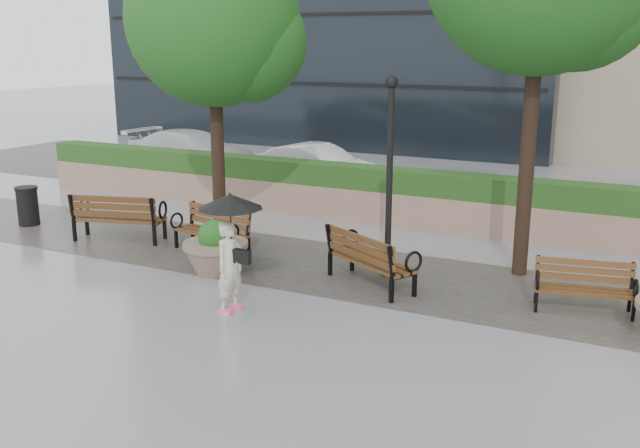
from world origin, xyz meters
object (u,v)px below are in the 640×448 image
at_px(car_left, 193,152).
at_px(pedestrian, 230,241).
at_px(bench_1, 212,239).
at_px(planter_left, 216,252).
at_px(bench_3, 583,298).
at_px(lamppost, 389,191).
at_px(bench_2, 370,270).
at_px(bench_0, 119,227).
at_px(trash_bin, 28,207).
at_px(car_right, 318,167).

distance_m(car_left, pedestrian, 13.04).
distance_m(bench_1, car_left, 9.53).
xyz_separation_m(planter_left, pedestrian, (1.41, -1.58, 0.79)).
height_order(bench_3, lamppost, lamppost).
distance_m(lamppost, pedestrian, 3.36).
bearing_deg(car_left, lamppost, -121.59).
distance_m(bench_2, bench_3, 3.68).
bearing_deg(bench_3, bench_0, 168.92).
distance_m(trash_bin, car_right, 8.27).
xyz_separation_m(bench_2, lamppost, (0.05, 0.73, 1.35)).
bearing_deg(trash_bin, bench_1, 0.90).
bearing_deg(bench_3, bench_1, 167.64).
bearing_deg(planter_left, bench_3, 8.27).
relative_size(lamppost, car_left, 0.76).
xyz_separation_m(planter_left, lamppost, (3.04, 1.33, 1.24)).
xyz_separation_m(bench_1, car_right, (-0.96, 6.92, 0.40)).
bearing_deg(pedestrian, bench_3, -54.00).
height_order(bench_2, planter_left, planter_left).
bearing_deg(planter_left, bench_2, 11.24).
distance_m(bench_1, lamppost, 4.15).
bearing_deg(pedestrian, trash_bin, 81.30).
bearing_deg(trash_bin, bench_2, -2.65).
relative_size(car_left, car_right, 1.21).
relative_size(bench_0, pedestrian, 1.08).
relative_size(bench_2, trash_bin, 2.24).
bearing_deg(car_right, trash_bin, 158.87).
distance_m(bench_1, bench_2, 3.89).
relative_size(bench_2, car_left, 0.40).
bearing_deg(car_left, bench_1, -136.76).
relative_size(trash_bin, pedestrian, 0.45).
height_order(bench_2, car_left, car_left).
xyz_separation_m(bench_3, pedestrian, (-5.24, -2.54, 0.95)).
relative_size(bench_0, trash_bin, 2.38).
xyz_separation_m(trash_bin, lamppost, (9.25, 0.31, 1.20)).
relative_size(bench_1, trash_bin, 2.06).
xyz_separation_m(bench_2, car_right, (-4.81, 7.43, 0.37)).
bearing_deg(bench_0, pedestrian, 136.26).
bearing_deg(bench_1, pedestrian, -39.42).
height_order(bench_0, bench_1, bench_0).
xyz_separation_m(bench_3, lamppost, (-3.61, 0.36, 1.40)).
bearing_deg(pedestrian, car_left, 49.17).
relative_size(planter_left, pedestrian, 0.64).
height_order(bench_0, bench_3, bench_0).
xyz_separation_m(bench_2, trash_bin, (-9.20, 0.43, 0.15)).
bearing_deg(lamppost, car_right, 125.99).
xyz_separation_m(bench_0, bench_1, (2.38, 0.18, -0.04)).
bearing_deg(car_right, pedestrian, -150.46).
distance_m(bench_2, car_left, 12.62).
bearing_deg(pedestrian, planter_left, 51.90).
xyz_separation_m(bench_0, car_right, (1.43, 7.10, 0.35)).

